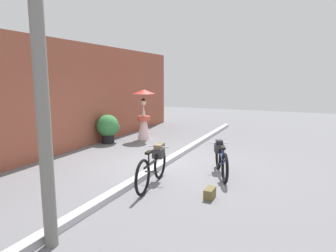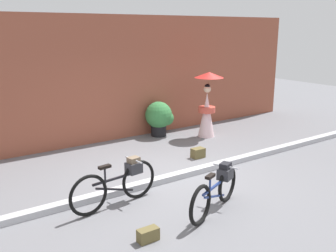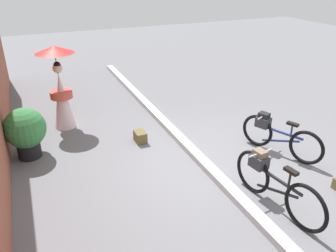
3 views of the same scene
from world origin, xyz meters
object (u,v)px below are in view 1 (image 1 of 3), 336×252
(bicycle_far_side, at_px, (221,158))
(backpack_on_pavement, at_px, (160,147))
(potted_plant_by_door, at_px, (108,127))
(person_with_parasol, at_px, (144,114))
(bicycle_near_officer, at_px, (153,165))
(utility_pole, at_px, (40,69))
(backpack_spare, at_px, (210,193))

(bicycle_far_side, bearing_deg, backpack_on_pavement, 57.58)
(bicycle_far_side, xyz_separation_m, potted_plant_by_door, (1.80, 4.53, 0.17))
(person_with_parasol, height_order, backpack_on_pavement, person_with_parasol)
(bicycle_near_officer, xyz_separation_m, person_with_parasol, (4.20, 2.56, 0.53))
(utility_pole, bearing_deg, backpack_spare, -31.64)
(bicycle_far_side, xyz_separation_m, person_with_parasol, (2.91, 3.71, 0.56))
(bicycle_near_officer, height_order, bicycle_far_side, bicycle_near_officer)
(bicycle_far_side, relative_size, backpack_on_pavement, 5.10)
(bicycle_near_officer, xyz_separation_m, bicycle_far_side, (1.29, -1.15, -0.03))
(backpack_spare, bearing_deg, potted_plant_by_door, 55.01)
(backpack_on_pavement, relative_size, utility_pole, 0.07)
(backpack_spare, bearing_deg, person_with_parasol, 41.46)
(utility_pole, bearing_deg, person_with_parasol, 18.97)
(bicycle_near_officer, xyz_separation_m, potted_plant_by_door, (3.09, 3.39, 0.14))
(bicycle_near_officer, height_order, potted_plant_by_door, potted_plant_by_door)
(person_with_parasol, relative_size, potted_plant_by_door, 1.84)
(person_with_parasol, distance_m, potted_plant_by_door, 1.43)
(person_with_parasol, xyz_separation_m, backpack_on_pavement, (-1.42, -1.37, -0.83))
(potted_plant_by_door, relative_size, backpack_on_pavement, 3.24)
(utility_pole, bearing_deg, potted_plant_by_door, 28.89)
(bicycle_far_side, bearing_deg, person_with_parasol, 51.93)
(bicycle_near_officer, height_order, backpack_spare, bicycle_near_officer)
(backpack_on_pavement, bearing_deg, utility_pole, -169.63)
(bicycle_far_side, bearing_deg, utility_pole, 161.31)
(potted_plant_by_door, distance_m, backpack_on_pavement, 2.25)
(potted_plant_by_door, bearing_deg, bicycle_near_officer, -132.42)
(backpack_spare, bearing_deg, bicycle_far_side, 6.91)
(bicycle_far_side, relative_size, potted_plant_by_door, 1.58)
(bicycle_far_side, distance_m, potted_plant_by_door, 4.88)
(bicycle_far_side, xyz_separation_m, backpack_on_pavement, (1.49, 2.34, -0.28))
(bicycle_far_side, height_order, potted_plant_by_door, potted_plant_by_door)
(person_with_parasol, relative_size, backpack_on_pavement, 5.97)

